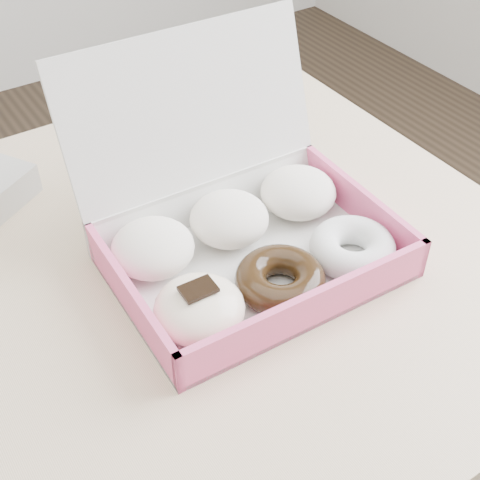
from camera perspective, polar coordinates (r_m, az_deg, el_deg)
table at (r=0.86m, az=-14.52°, el=-9.80°), size 1.20×0.80×0.75m
donut_box at (r=0.81m, az=0.21°, el=0.52°), size 0.34×0.32×0.24m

